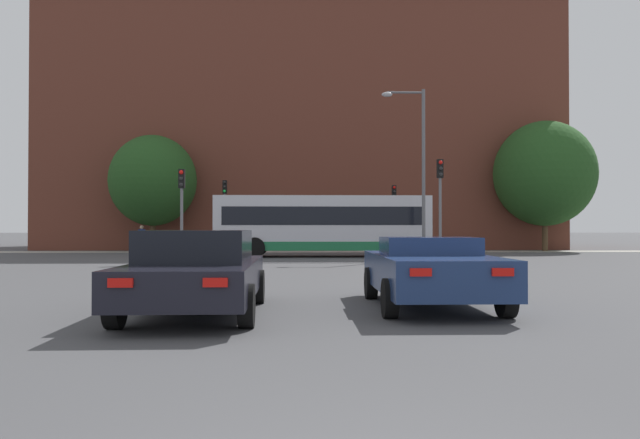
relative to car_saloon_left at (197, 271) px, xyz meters
The scene contains 16 objects.
stop_line_strip 15.69m from the car_saloon_left, 81.89° to the left, with size 8.16×0.30×0.01m, color silver.
far_pavement 27.83m from the car_saloon_left, 85.44° to the left, with size 69.07×2.50×0.01m, color #A09B91.
brick_civic_building 39.02m from the car_saloon_left, 86.92° to the left, with size 36.07×15.95×26.84m.
car_saloon_left is the anchor object (origin of this frame).
car_roadster_right 4.17m from the car_saloon_left, 11.24° to the left, with size 2.11×4.48×1.27m.
bus_crossing_lead 21.12m from the car_saloon_left, 82.25° to the left, with size 10.68×2.68×3.04m.
traffic_light_far_left 27.37m from the car_saloon_left, 95.90° to the left, with size 0.26×0.31×4.33m.
traffic_light_near_left 16.07m from the car_saloon_left, 101.60° to the left, with size 0.26×0.31×3.91m.
traffic_light_far_right 28.25m from the car_saloon_left, 74.68° to the left, with size 0.26×0.31×4.06m.
traffic_light_near_right 17.89m from the car_saloon_left, 64.20° to the left, with size 0.26×0.31×4.39m.
street_lamp_junction 19.95m from the car_saloon_left, 68.58° to the left, with size 2.03×0.36×7.89m.
pedestrian_waiting 27.27m from the car_saloon_left, 96.25° to the left, with size 0.44×0.44×1.71m.
pedestrian_walking_east 28.14m from the car_saloon_left, 96.37° to the left, with size 0.42×0.27×1.74m.
pedestrian_walking_west 28.27m from the car_saloon_left, 105.93° to the left, with size 0.45×0.36×1.61m.
tree_by_building 29.65m from the car_saloon_left, 104.58° to the left, with size 5.37×5.37×7.23m.
tree_kerbside 33.70m from the car_saloon_left, 58.87° to the left, with size 6.36×6.36×8.27m.
Camera 1 is at (-0.49, -2.94, 1.44)m, focal length 35.00 mm.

